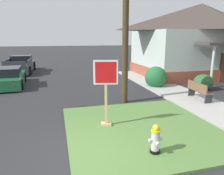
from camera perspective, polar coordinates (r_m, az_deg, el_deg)
The scene contains 13 objects.
ground_plane at distance 5.83m, azimuth -8.72°, elevation -18.71°, with size 160.00×160.00×0.00m, color #2B2B2D.
grass_corner_patch at distance 7.49m, azimuth 7.80°, elevation -10.73°, with size 5.06×5.25×0.08m, color #567F3D.
sidewalk_strip at distance 12.40m, azimuth 16.89°, elevation -1.33°, with size 2.20×15.50×0.12m, color #B2AFA8.
fire_hydrant at distance 5.83m, azimuth 11.72°, elevation -13.70°, with size 0.38×0.34×0.80m.
stop_sign at distance 7.14m, azimuth -1.68°, elevation -1.55°, with size 0.80×0.36×2.29m.
manhole_cover at distance 9.57m, azimuth -7.85°, elevation -5.50°, with size 0.70×0.70×0.02m, color black.
parked_sedan_green at distance 15.14m, azimuth -26.15°, elevation 2.33°, with size 2.01×4.34×1.25m.
pickup_truck_charcoal at distance 20.79m, azimuth -23.47°, elevation 5.45°, with size 2.17×5.42×1.48m.
street_bench at distance 11.11m, azimuth 22.49°, elevation -0.65°, with size 0.47×1.53×0.85m.
utility_pole at distance 9.99m, azimuth 3.79°, elevation 22.15°, with size 1.85×0.29×8.79m.
corner_house at distance 19.06m, azimuth 22.54°, elevation 11.94°, with size 10.15×7.89×5.72m.
shrub_near_porch at distance 13.80m, azimuth 23.54°, elevation 1.35°, with size 1.14×1.14×0.95m, color #2B5B33.
shrub_by_curb at distance 13.44m, azimuth 11.76°, elevation 2.76°, with size 1.35×1.35×1.35m, color #246835.
Camera 1 is at (-0.45, -4.93, 3.08)m, focal length 33.70 mm.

